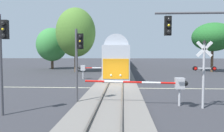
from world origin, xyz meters
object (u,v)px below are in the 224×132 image
(commuter_train, at_px, (120,55))
(pine_left_background, at_px, (52,45))
(traffic_signal_near_left, at_px, (3,48))
(oak_behind_train, at_px, (76,33))
(traffic_signal_near_right, at_px, (218,35))
(crossing_gate_far, at_px, (89,68))
(crossing_gate_near, at_px, (167,84))
(maple_right_background, at_px, (213,37))
(traffic_signal_median, at_px, (78,54))
(crossing_signal_mast, at_px, (204,67))

(commuter_train, bearing_deg, pine_left_background, -148.45)
(traffic_signal_near_left, distance_m, oak_behind_train, 26.64)
(traffic_signal_near_right, bearing_deg, crossing_gate_far, 120.67)
(crossing_gate_near, relative_size, pine_left_background, 0.77)
(traffic_signal_near_left, distance_m, maple_right_background, 35.45)
(crossing_gate_far, height_order, traffic_signal_near_left, traffic_signal_near_left)
(commuter_train, xyz_separation_m, oak_behind_train, (-7.59, -15.00, 4.22))
(traffic_signal_median, bearing_deg, oak_behind_train, 103.04)
(traffic_signal_near_right, bearing_deg, oak_behind_train, 117.00)
(traffic_signal_near_left, bearing_deg, pine_left_background, 104.54)
(pine_left_background, bearing_deg, traffic_signal_near_left, -75.46)
(crossing_gate_far, relative_size, oak_behind_train, 0.57)
(pine_left_background, xyz_separation_m, oak_behind_train, (6.49, -6.35, 1.87))
(crossing_gate_far, height_order, oak_behind_train, oak_behind_train)
(traffic_signal_near_left, height_order, maple_right_background, maple_right_background)
(traffic_signal_near_left, bearing_deg, traffic_signal_median, 37.53)
(crossing_gate_near, xyz_separation_m, crossing_signal_mast, (2.10, -0.56, 1.15))
(pine_left_background, bearing_deg, commuter_train, 31.55)
(crossing_signal_mast, bearing_deg, traffic_signal_near_left, -169.71)
(traffic_signal_median, relative_size, maple_right_background, 0.57)
(crossing_signal_mast, bearing_deg, oak_behind_train, 118.56)
(crossing_gate_near, height_order, crossing_gate_far, same)
(crossing_gate_far, distance_m, traffic_signal_near_left, 16.20)
(crossing_gate_far, height_order, pine_left_background, pine_left_background)
(traffic_signal_near_right, distance_m, traffic_signal_near_left, 11.29)
(traffic_signal_near_right, distance_m, traffic_signal_median, 8.18)
(crossing_gate_far, xyz_separation_m, traffic_signal_near_left, (-2.02, -15.92, 2.23))
(commuter_train, xyz_separation_m, traffic_signal_median, (-2.11, -38.67, 0.57))
(crossing_gate_near, bearing_deg, maple_right_background, 62.50)
(maple_right_background, bearing_deg, traffic_signal_median, -126.85)
(crossing_gate_near, bearing_deg, commuter_train, 95.23)
(crossing_gate_near, height_order, maple_right_background, maple_right_background)
(crossing_signal_mast, xyz_separation_m, maple_right_background, (10.90, 25.53, 3.60))
(crossing_signal_mast, height_order, traffic_signal_near_right, traffic_signal_near_right)
(traffic_signal_near_left, xyz_separation_m, oak_behind_train, (-1.99, 26.35, 3.32))
(crossing_gate_far, bearing_deg, traffic_signal_median, -83.67)
(crossing_gate_far, distance_m, maple_right_background, 23.73)
(traffic_signal_near_right, distance_m, oak_behind_train, 29.31)
(maple_right_background, bearing_deg, pine_left_background, 170.48)
(traffic_signal_median, bearing_deg, crossing_gate_far, 96.33)
(pine_left_background, bearing_deg, crossing_gate_far, -57.95)
(crossing_gate_near, distance_m, crossing_gate_far, 15.10)
(crossing_signal_mast, distance_m, oak_behind_train, 28.03)
(crossing_gate_far, relative_size, pine_left_background, 0.76)
(crossing_signal_mast, relative_size, oak_behind_train, 0.37)
(crossing_gate_near, height_order, traffic_signal_near_left, traffic_signal_near_left)
(crossing_gate_near, relative_size, crossing_gate_far, 1.02)
(crossing_signal_mast, bearing_deg, crossing_gate_near, 164.93)
(crossing_gate_near, bearing_deg, pine_left_background, 120.36)
(crossing_gate_near, relative_size, traffic_signal_near_right, 1.16)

